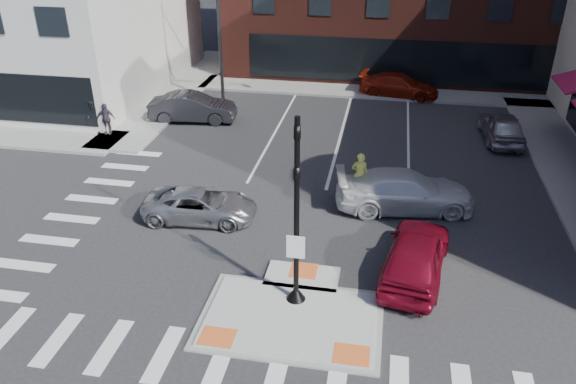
% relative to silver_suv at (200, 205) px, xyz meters
% --- Properties ---
extents(ground, '(120.00, 120.00, 0.00)m').
position_rel_silver_suv_xyz_m(ground, '(4.50, -4.72, -0.61)').
color(ground, '#28282B').
rests_on(ground, ground).
extents(refuge_island, '(5.40, 4.65, 0.13)m').
position_rel_silver_suv_xyz_m(refuge_island, '(4.50, -4.98, -0.56)').
color(refuge_island, gray).
rests_on(refuge_island, ground).
extents(sidewalk_nw, '(23.50, 20.50, 0.15)m').
position_rel_silver_suv_xyz_m(sidewalk_nw, '(-12.26, 10.56, -0.53)').
color(sidewalk_nw, gray).
rests_on(sidewalk_nw, ground).
extents(sidewalk_n, '(26.00, 3.00, 0.15)m').
position_rel_silver_suv_xyz_m(sidewalk_n, '(7.50, 17.28, -0.53)').
color(sidewalk_n, gray).
rests_on(sidewalk_n, ground).
extents(building_nw, '(20.40, 16.40, 14.40)m').
position_rel_silver_suv_xyz_m(building_nw, '(-17.48, 15.26, 3.62)').
color(building_nw, beige).
rests_on(building_nw, ground).
extents(signal_pole, '(0.60, 0.60, 5.98)m').
position_rel_silver_suv_xyz_m(signal_pole, '(4.50, -4.33, 1.75)').
color(signal_pole, black).
rests_on(signal_pole, refuge_island).
extents(silver_suv, '(4.53, 2.36, 1.22)m').
position_rel_silver_suv_xyz_m(silver_suv, '(0.00, 0.00, 0.00)').
color(silver_suv, '#A1A4A8').
rests_on(silver_suv, ground).
extents(red_sedan, '(2.66, 5.00, 1.62)m').
position_rel_silver_suv_xyz_m(red_sedan, '(8.12, -2.22, 0.20)').
color(red_sedan, maroon).
rests_on(red_sedan, ground).
extents(white_pickup, '(5.77, 3.14, 1.59)m').
position_rel_silver_suv_xyz_m(white_pickup, '(7.76, 2.28, 0.18)').
color(white_pickup, silver).
rests_on(white_pickup, ground).
extents(bg_car_dark, '(4.94, 2.27, 1.57)m').
position_rel_silver_suv_xyz_m(bg_car_dark, '(-3.85, 10.27, 0.18)').
color(bg_car_dark, '#2B2A30').
rests_on(bg_car_dark, ground).
extents(bg_car_silver, '(2.00, 4.48, 1.50)m').
position_rel_silver_suv_xyz_m(bg_car_silver, '(12.63, 10.45, 0.14)').
color(bg_car_silver, '#ABACB2').
rests_on(bg_car_silver, ground).
extents(bg_car_red, '(5.12, 2.70, 1.42)m').
position_rel_silver_suv_xyz_m(bg_car_red, '(7.40, 16.78, 0.10)').
color(bg_car_red, maroon).
rests_on(bg_car_red, ground).
extents(cyclist, '(0.75, 1.85, 2.28)m').
position_rel_silver_suv_xyz_m(cyclist, '(5.93, 2.28, 0.16)').
color(cyclist, '#3F3F44').
rests_on(cyclist, ground).
extents(pedestrian_a, '(1.10, 1.05, 1.78)m').
position_rel_silver_suv_xyz_m(pedestrian_a, '(-8.16, 7.28, 0.43)').
color(pedestrian_a, black).
rests_on(pedestrian_a, sidewalk_nw).
extents(pedestrian_b, '(1.00, 0.50, 1.64)m').
position_rel_silver_suv_xyz_m(pedestrian_b, '(-7.50, 7.28, 0.36)').
color(pedestrian_b, '#39313C').
rests_on(pedestrian_b, sidewalk_nw).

